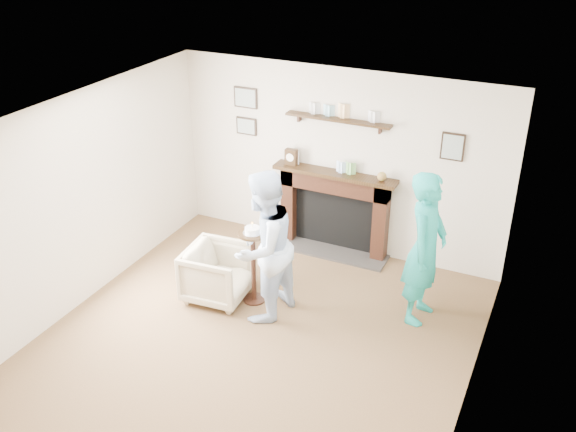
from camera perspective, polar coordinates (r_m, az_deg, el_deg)
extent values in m
plane|color=brown|center=(7.11, -3.28, -11.59)|extent=(5.00, 5.00, 0.00)
cube|color=beige|center=(8.47, 4.49, 4.82)|extent=(4.50, 0.04, 2.50)
cube|color=beige|center=(7.64, -18.60, 0.88)|extent=(0.04, 5.00, 2.50)
cube|color=beige|center=(5.83, 16.48, -7.36)|extent=(0.04, 5.00, 2.50)
cube|color=white|center=(5.89, -3.91, 7.79)|extent=(4.50, 5.00, 0.04)
cube|color=black|center=(8.90, 0.13, 1.12)|extent=(0.18, 0.20, 1.10)
cube|color=black|center=(8.49, 8.24, -0.54)|extent=(0.18, 0.20, 1.10)
cube|color=black|center=(8.49, 4.18, 2.90)|extent=(1.50, 0.20, 0.24)
cube|color=black|center=(8.78, 4.23, -0.21)|extent=(1.14, 0.06, 0.86)
cube|color=#312E2C|center=(8.82, 3.69, -3.12)|extent=(1.60, 0.44, 0.03)
cube|color=black|center=(8.40, 4.14, 3.73)|extent=(1.68, 0.26, 0.05)
cube|color=black|center=(8.19, 4.45, 8.53)|extent=(1.40, 0.15, 0.03)
cube|color=black|center=(8.75, -3.79, 10.45)|extent=(0.34, 0.03, 0.28)
cube|color=black|center=(8.88, -3.71, 7.98)|extent=(0.30, 0.03, 0.24)
cube|color=black|center=(7.94, 14.43, 5.99)|extent=(0.28, 0.03, 0.34)
cube|color=black|center=(8.57, 0.29, 5.26)|extent=(0.16, 0.09, 0.22)
cylinder|color=white|center=(8.53, 0.16, 5.22)|extent=(0.11, 0.01, 0.11)
sphere|color=#3A8B2E|center=(8.18, 8.34, 3.50)|extent=(0.12, 0.12, 0.12)
imported|color=#BEB38D|center=(7.94, -6.13, -7.13)|extent=(0.79, 0.77, 0.67)
imported|color=#CBDDFF|center=(7.61, -2.11, -8.63)|extent=(0.82, 0.97, 1.79)
imported|color=teal|center=(7.72, 11.46, -8.65)|extent=(0.48, 0.69, 1.81)
cylinder|color=black|center=(7.84, -3.01, -7.38)|extent=(0.27, 0.27, 0.02)
cylinder|color=black|center=(7.60, -3.09, -4.60)|extent=(0.06, 0.06, 0.87)
cylinder|color=black|center=(7.37, -3.18, -1.60)|extent=(0.33, 0.33, 0.03)
cylinder|color=silver|center=(7.36, -3.18, -1.48)|extent=(0.22, 0.22, 0.01)
cylinder|color=white|center=(7.35, -3.19, -1.25)|extent=(0.17, 0.17, 0.06)
cylinder|color=#FDEAA0|center=(7.32, -3.20, -0.86)|extent=(0.01, 0.01, 0.05)
sphere|color=orange|center=(7.31, -3.20, -0.63)|extent=(0.02, 0.02, 0.02)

